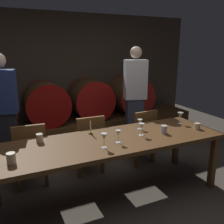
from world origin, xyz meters
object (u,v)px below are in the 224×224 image
wine_glass_left (118,134)px  chair_center (89,141)px  wine_glass_center (141,126)px  cup_far_left (11,158)px  chair_left (30,152)px  cup_far_right (197,126)px  guest_left (4,115)px  wine_barrel_far_right (130,96)px  chair_right (141,134)px  guest_right (135,98)px  wine_barrel_center_right (90,99)px  cup_center_left (40,138)px  wine_glass_right (140,122)px  cup_center_right (164,129)px  dining_table (111,145)px  wine_glass_far_right (180,115)px  wine_glass_far_left (104,137)px  wine_barrel_center_left (46,103)px  candle_center (91,130)px

wine_glass_left → chair_center: bearing=96.0°
wine_glass_center → cup_far_left: bearing=-174.7°
chair_left → cup_far_right: (2.06, -0.78, 0.30)m
chair_left → guest_left: 0.68m
wine_barrel_far_right → chair_right: size_ratio=0.94×
guest_right → wine_barrel_center_right: bearing=-48.5°
wine_glass_left → cup_center_left: (-0.81, 0.38, -0.06)m
wine_barrel_far_right → chair_center: (-1.53, -1.57, -0.27)m
chair_left → wine_glass_right: wine_glass_right is taller
guest_right → cup_center_right: bearing=91.5°
wine_glass_center → cup_center_right: wine_glass_center is taller
dining_table → wine_glass_far_right: bearing=7.6°
chair_right → cup_far_right: bearing=112.4°
wine_barrel_far_right → wine_glass_right: size_ratio=6.11×
wine_barrel_far_right → cup_far_left: size_ratio=7.87×
chair_left → cup_far_left: (-0.23, -0.82, 0.32)m
chair_right → wine_glass_far_left: 1.32m
wine_barrel_center_left → dining_table: wine_barrel_center_left is taller
wine_glass_far_right → cup_center_right: size_ratio=1.64×
guest_left → cup_far_right: 2.64m
cup_far_left → candle_center: bearing=25.2°
wine_glass_far_left → wine_glass_right: wine_glass_far_left is taller
chair_right → guest_right: guest_right is taller
candle_center → cup_center_left: bearing=-179.1°
chair_left → chair_right: 1.66m
wine_glass_far_left → candle_center: bearing=88.8°
wine_barrel_far_right → guest_left: size_ratio=0.47×
wine_glass_center → wine_barrel_center_right: bearing=86.6°
cup_far_right → chair_right: bearing=117.9°
wine_barrel_far_right → chair_right: (-0.68, -1.61, -0.27)m
guest_right → wine_barrel_center_left: bearing=-20.3°
wine_barrel_center_right → chair_center: (-0.58, -1.57, -0.27)m
guest_left → wine_glass_center: guest_left is taller
chair_left → cup_far_left: 0.90m
wine_barrel_center_left → wine_barrel_far_right: 1.86m
wine_glass_left → wine_barrel_center_right: bearing=78.2°
chair_center → cup_far_left: chair_center is taller
guest_left → cup_far_right: size_ratio=21.87×
chair_left → guest_left: bearing=-58.3°
chair_center → chair_right: (0.85, -0.05, 0.00)m
cup_far_left → wine_glass_far_left: bearing=-1.4°
guest_right → wine_glass_far_right: 1.09m
cup_center_right → wine_glass_right: bearing=125.9°
dining_table → cup_far_left: 1.11m
wine_glass_left → wine_glass_far_right: (1.11, 0.27, 0.01)m
guest_left → wine_glass_center: (1.52, -1.15, -0.02)m
wine_barrel_center_right → candle_center: (-0.68, -1.97, 0.04)m
candle_center → chair_center: bearing=75.1°
dining_table → cup_far_right: cup_far_right is taller
wine_barrel_center_left → wine_glass_far_right: bearing=-54.0°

